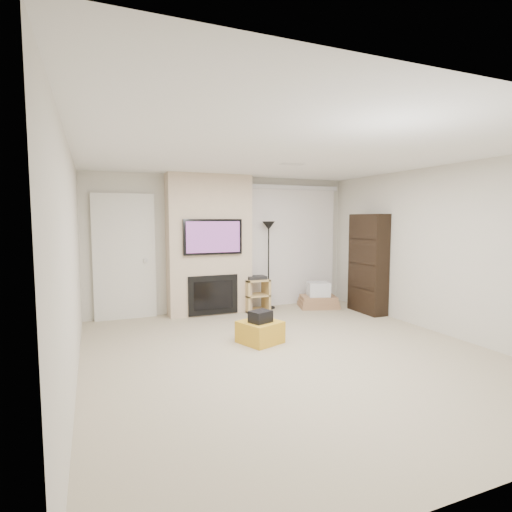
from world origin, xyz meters
name	(u,v)px	position (x,y,z in m)	size (l,w,h in m)	color
floor	(292,354)	(0.00, 0.00, 0.00)	(5.00, 5.50, 0.00)	tan
ceiling	(294,154)	(0.00, 0.00, 2.50)	(5.00, 5.50, 0.00)	white
wall_back	(225,244)	(0.00, 2.75, 1.25)	(5.00, 2.50, 0.00)	beige
wall_front	(503,295)	(0.00, -2.75, 1.25)	(5.00, 2.50, 0.00)	beige
wall_left	(72,265)	(-2.50, 0.00, 1.25)	(5.50, 2.50, 0.00)	beige
wall_right	(443,250)	(2.50, 0.00, 1.25)	(5.50, 2.50, 0.00)	beige
hvac_vent	(292,164)	(0.40, 0.80, 2.50)	(0.35, 0.18, 0.01)	silver
ottoman	(260,332)	(-0.19, 0.59, 0.15)	(0.50, 0.50, 0.30)	gold
black_bag	(260,317)	(-0.20, 0.54, 0.38)	(0.28, 0.22, 0.16)	black
fireplace_wall	(210,246)	(-0.35, 2.54, 1.24)	(1.50, 0.47, 2.50)	beige
entry_door	(125,258)	(-1.80, 2.71, 1.05)	(1.02, 0.11, 2.14)	silver
vertical_blinds	(292,241)	(1.40, 2.70, 1.27)	(1.98, 0.10, 2.37)	silver
floor_lamp	(269,240)	(0.79, 2.50, 1.31)	(0.25, 0.25, 1.67)	black
av_stand	(256,293)	(0.49, 2.39, 0.35)	(0.45, 0.38, 0.66)	tan
box_stack	(318,298)	(1.73, 2.21, 0.19)	(0.86, 0.75, 0.49)	#A07653
bookshelf	(368,264)	(2.34, 1.51, 0.90)	(0.30, 0.80, 1.80)	black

